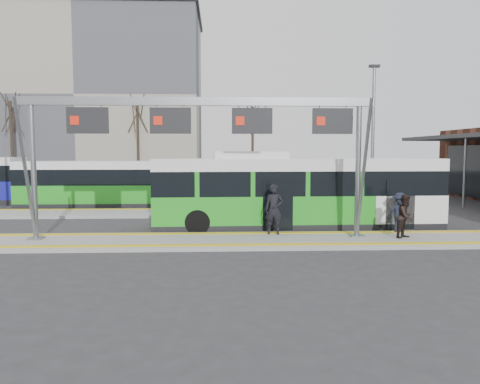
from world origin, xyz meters
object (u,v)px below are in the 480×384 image
(gantry, at_px, (202,126))
(passenger_c, at_px, (399,213))
(hero_bus, at_px, (296,194))
(passenger_a, at_px, (274,209))
(passenger_b, at_px, (406,216))

(gantry, height_order, passenger_c, gantry)
(hero_bus, height_order, passenger_a, hero_bus)
(passenger_c, bearing_deg, hero_bus, 143.38)
(hero_bus, relative_size, passenger_a, 6.34)
(passenger_b, distance_m, passenger_c, 1.18)
(passenger_b, bearing_deg, hero_bus, 100.81)
(hero_bus, distance_m, passenger_a, 2.47)
(hero_bus, distance_m, passenger_b, 4.82)
(gantry, xyz_separation_m, passenger_c, (7.79, 0.85, -3.35))
(gantry, distance_m, passenger_a, 4.26)
(gantry, distance_m, passenger_c, 8.52)
(passenger_a, height_order, passenger_c, passenger_a)
(hero_bus, distance_m, passenger_c, 4.34)
(gantry, relative_size, hero_bus, 1.05)
(passenger_a, distance_m, passenger_b, 4.93)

